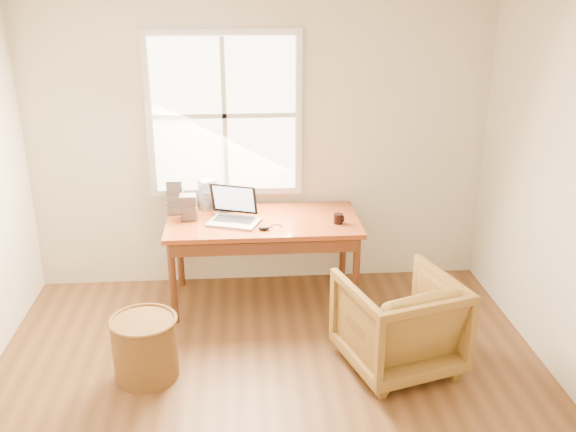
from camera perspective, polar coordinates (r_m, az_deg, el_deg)
The scene contains 11 objects.
room_shell at distance 3.62m, azimuth -1.70°, elevation -1.17°, with size 4.04×4.54×2.64m.
desk at distance 5.36m, azimuth -2.23°, elevation -0.52°, with size 1.60×0.80×0.04m, color brown.
armchair at distance 4.68m, azimuth 9.82°, elevation -9.29°, with size 0.75×0.77×0.70m, color olive.
wicker_stool at distance 4.67m, azimuth -12.58°, elevation -11.43°, with size 0.45×0.45×0.45m, color brown.
laptop at distance 5.23m, azimuth -4.86°, elevation 0.95°, with size 0.42×0.44×0.31m, color #A2A5A8, non-canonical shape.
mouse at distance 5.13m, azimuth -2.15°, elevation -1.08°, with size 0.10×0.06×0.03m, color black.
coffee_mug at distance 5.27m, azimuth 4.49°, elevation -0.23°, with size 0.07×0.07×0.08m, color black.
cd_stack_a at distance 5.61m, azimuth -7.13°, elevation 1.94°, with size 0.13×0.12×0.26m, color silver.
cd_stack_b at distance 5.39m, azimuth -8.83°, elevation 0.76°, with size 0.13×0.12×0.21m, color #25262A.
cd_stack_c at distance 5.54m, azimuth -10.02°, elevation 1.72°, with size 0.13×0.12×0.30m, color #9697A3.
cd_stack_d at distance 5.57m, azimuth -5.63°, elevation 1.41°, with size 0.14×0.13×0.18m, color silver.
Camera 1 is at (-0.17, -3.20, 2.66)m, focal length 40.00 mm.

